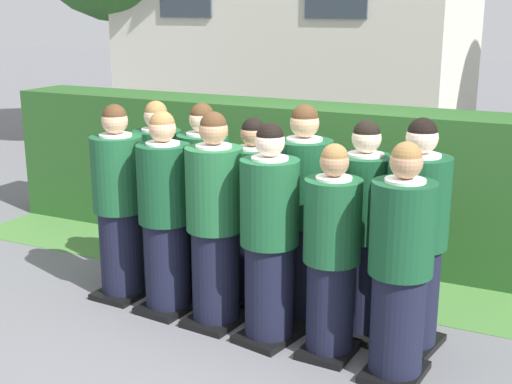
{
  "coord_description": "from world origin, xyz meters",
  "views": [
    {
      "loc": [
        2.27,
        -4.36,
        2.42
      ],
      "look_at": [
        0.0,
        0.23,
        1.05
      ],
      "focal_mm": 48.55,
      "sensor_mm": 36.0,
      "label": 1
    }
  ],
  "objects_px": {
    "student_front_row_1": "(165,218)",
    "student_rear_row_3": "(303,219)",
    "student_rear_row_1": "(204,205)",
    "student_rear_row_2": "(253,217)",
    "student_front_row_2": "(215,226)",
    "student_rear_row_4": "(363,234)",
    "student_front_row_3": "(269,240)",
    "student_front_row_4": "(332,258)",
    "student_rear_row_5": "(416,242)",
    "student_front_row_0": "(119,207)",
    "student_rear_row_0": "(159,196)",
    "student_front_row_5": "(400,269)"
  },
  "relations": [
    {
      "from": "student_front_row_3",
      "to": "student_rear_row_5",
      "type": "distance_m",
      "value": 1.04
    },
    {
      "from": "student_front_row_3",
      "to": "student_rear_row_5",
      "type": "relative_size",
      "value": 0.97
    },
    {
      "from": "student_rear_row_3",
      "to": "student_front_row_4",
      "type": "bearing_deg",
      "value": -49.26
    },
    {
      "from": "student_front_row_5",
      "to": "student_front_row_0",
      "type": "bearing_deg",
      "value": 173.07
    },
    {
      "from": "student_front_row_3",
      "to": "student_rear_row_1",
      "type": "relative_size",
      "value": 0.99
    },
    {
      "from": "student_front_row_4",
      "to": "student_rear_row_2",
      "type": "xyz_separation_m",
      "value": [
        -0.9,
        0.57,
        0.02
      ]
    },
    {
      "from": "student_rear_row_2",
      "to": "student_rear_row_5",
      "type": "height_order",
      "value": "student_rear_row_5"
    },
    {
      "from": "student_front_row_2",
      "to": "student_rear_row_4",
      "type": "distance_m",
      "value": 1.12
    },
    {
      "from": "student_rear_row_3",
      "to": "student_rear_row_5",
      "type": "relative_size",
      "value": 1.01
    },
    {
      "from": "student_front_row_1",
      "to": "student_rear_row_3",
      "type": "xyz_separation_m",
      "value": [
        1.04,
        0.37,
        0.03
      ]
    },
    {
      "from": "student_front_row_3",
      "to": "student_rear_row_4",
      "type": "relative_size",
      "value": 1.0
    },
    {
      "from": "student_rear_row_2",
      "to": "student_rear_row_4",
      "type": "relative_size",
      "value": 0.96
    },
    {
      "from": "student_front_row_3",
      "to": "student_rear_row_3",
      "type": "relative_size",
      "value": 0.96
    },
    {
      "from": "student_rear_row_4",
      "to": "student_rear_row_5",
      "type": "xyz_separation_m",
      "value": [
        0.41,
        -0.07,
        0.03
      ]
    },
    {
      "from": "student_rear_row_5",
      "to": "student_front_row_4",
      "type": "bearing_deg",
      "value": -143.65
    },
    {
      "from": "student_front_row_0",
      "to": "student_front_row_1",
      "type": "relative_size",
      "value": 1.01
    },
    {
      "from": "student_front_row_5",
      "to": "student_rear_row_0",
      "type": "bearing_deg",
      "value": 162.06
    },
    {
      "from": "student_front_row_0",
      "to": "student_rear_row_4",
      "type": "relative_size",
      "value": 1.01
    },
    {
      "from": "student_front_row_2",
      "to": "student_front_row_5",
      "type": "height_order",
      "value": "student_front_row_2"
    },
    {
      "from": "student_front_row_3",
      "to": "student_rear_row_2",
      "type": "distance_m",
      "value": 0.7
    },
    {
      "from": "student_front_row_1",
      "to": "student_front_row_5",
      "type": "relative_size",
      "value": 1.02
    },
    {
      "from": "student_front_row_5",
      "to": "student_rear_row_4",
      "type": "xyz_separation_m",
      "value": [
        -0.43,
        0.54,
        0.01
      ]
    },
    {
      "from": "student_front_row_5",
      "to": "student_rear_row_5",
      "type": "xyz_separation_m",
      "value": [
        -0.02,
        0.47,
        0.04
      ]
    },
    {
      "from": "student_front_row_3",
      "to": "student_front_row_2",
      "type": "bearing_deg",
      "value": 171.65
    },
    {
      "from": "student_rear_row_1",
      "to": "student_rear_row_2",
      "type": "distance_m",
      "value": 0.47
    },
    {
      "from": "student_rear_row_2",
      "to": "student_rear_row_3",
      "type": "bearing_deg",
      "value": -10.1
    },
    {
      "from": "student_rear_row_2",
      "to": "student_front_row_2",
      "type": "bearing_deg",
      "value": -99.82
    },
    {
      "from": "student_front_row_1",
      "to": "student_front_row_4",
      "type": "xyz_separation_m",
      "value": [
        1.46,
        -0.12,
        -0.05
      ]
    },
    {
      "from": "student_front_row_4",
      "to": "student_rear_row_5",
      "type": "bearing_deg",
      "value": 36.35
    },
    {
      "from": "student_front_row_0",
      "to": "student_front_row_1",
      "type": "distance_m",
      "value": 0.52
    },
    {
      "from": "student_front_row_4",
      "to": "student_rear_row_4",
      "type": "xyz_separation_m",
      "value": [
        0.08,
        0.44,
        0.05
      ]
    },
    {
      "from": "student_front_row_0",
      "to": "student_rear_row_0",
      "type": "relative_size",
      "value": 1.01
    },
    {
      "from": "student_front_row_0",
      "to": "student_rear_row_4",
      "type": "distance_m",
      "value": 2.07
    },
    {
      "from": "student_front_row_5",
      "to": "student_rear_row_0",
      "type": "xyz_separation_m",
      "value": [
        -2.4,
        0.78,
        0.01
      ]
    },
    {
      "from": "student_front_row_2",
      "to": "student_rear_row_2",
      "type": "distance_m",
      "value": 0.5
    },
    {
      "from": "student_front_row_0",
      "to": "student_rear_row_4",
      "type": "xyz_separation_m",
      "value": [
        2.05,
        0.24,
        -0.01
      ]
    },
    {
      "from": "student_front_row_0",
      "to": "student_rear_row_3",
      "type": "distance_m",
      "value": 1.58
    },
    {
      "from": "student_front_row_4",
      "to": "student_rear_row_3",
      "type": "xyz_separation_m",
      "value": [
        -0.42,
        0.49,
        0.09
      ]
    },
    {
      "from": "student_rear_row_4",
      "to": "student_rear_row_2",
      "type": "bearing_deg",
      "value": 172.15
    },
    {
      "from": "student_rear_row_0",
      "to": "student_rear_row_3",
      "type": "distance_m",
      "value": 1.48
    },
    {
      "from": "student_rear_row_0",
      "to": "student_rear_row_2",
      "type": "bearing_deg",
      "value": -5.82
    },
    {
      "from": "student_front_row_5",
      "to": "student_front_row_2",
      "type": "bearing_deg",
      "value": 172.8
    },
    {
      "from": "student_front_row_5",
      "to": "student_rear_row_5",
      "type": "height_order",
      "value": "student_rear_row_5"
    },
    {
      "from": "student_front_row_1",
      "to": "student_rear_row_3",
      "type": "relative_size",
      "value": 0.96
    },
    {
      "from": "student_front_row_2",
      "to": "student_rear_row_2",
      "type": "height_order",
      "value": "student_front_row_2"
    },
    {
      "from": "student_front_row_2",
      "to": "student_front_row_3",
      "type": "bearing_deg",
      "value": -8.35
    },
    {
      "from": "student_front_row_2",
      "to": "student_rear_row_3",
      "type": "relative_size",
      "value": 0.98
    },
    {
      "from": "student_front_row_0",
      "to": "student_rear_row_1",
      "type": "distance_m",
      "value": 0.71
    },
    {
      "from": "student_front_row_2",
      "to": "student_rear_row_0",
      "type": "bearing_deg",
      "value": 147.1
    },
    {
      "from": "student_front_row_3",
      "to": "student_rear_row_2",
      "type": "bearing_deg",
      "value": 126.25
    }
  ]
}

